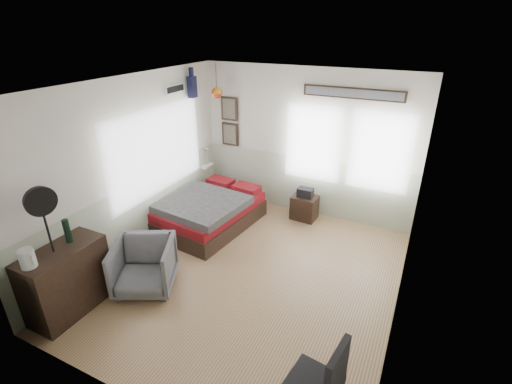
# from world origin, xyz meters

# --- Properties ---
(ground_plane) EXTENTS (4.00, 4.50, 0.01)m
(ground_plane) POSITION_xyz_m (0.00, 0.00, -0.01)
(ground_plane) COLOR olive
(room_shell) EXTENTS (4.02, 4.52, 2.71)m
(room_shell) POSITION_xyz_m (-0.08, 0.19, 1.61)
(room_shell) COLOR silver
(room_shell) RESTS_ON ground_plane
(wall_decor) EXTENTS (3.55, 1.32, 1.44)m
(wall_decor) POSITION_xyz_m (-1.10, 1.96, 2.10)
(wall_decor) COLOR #352418
(wall_decor) RESTS_ON room_shell
(bed) EXTENTS (1.48, 1.96, 0.58)m
(bed) POSITION_xyz_m (-1.30, 0.96, 0.28)
(bed) COLOR #352218
(bed) RESTS_ON ground_plane
(dresser) EXTENTS (0.48, 1.00, 0.90)m
(dresser) POSITION_xyz_m (-1.74, -1.62, 0.45)
(dresser) COLOR #352218
(dresser) RESTS_ON ground_plane
(armchair) EXTENTS (1.04, 1.05, 0.72)m
(armchair) POSITION_xyz_m (-1.17, -0.88, 0.36)
(armchair) COLOR slate
(armchair) RESTS_ON ground_plane
(nightstand) EXTENTS (0.47, 0.39, 0.45)m
(nightstand) POSITION_xyz_m (0.14, 1.97, 0.22)
(nightstand) COLOR #352218
(nightstand) RESTS_ON ground_plane
(kettle) EXTENTS (0.19, 0.17, 0.22)m
(kettle) POSITION_xyz_m (-1.73, -1.99, 1.01)
(kettle) COLOR silver
(kettle) RESTS_ON dresser
(bottle) EXTENTS (0.08, 0.08, 0.31)m
(bottle) POSITION_xyz_m (-1.77, -1.44, 1.05)
(bottle) COLOR black
(bottle) RESTS_ON dresser
(stand_fan) EXTENTS (0.17, 0.34, 0.85)m
(stand_fan) POSITION_xyz_m (-1.75, -1.67, 1.56)
(stand_fan) COLOR black
(stand_fan) RESTS_ON dresser
(black_bag) EXTENTS (0.28, 0.19, 0.16)m
(black_bag) POSITION_xyz_m (0.14, 1.97, 0.53)
(black_bag) COLOR black
(black_bag) RESTS_ON nightstand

